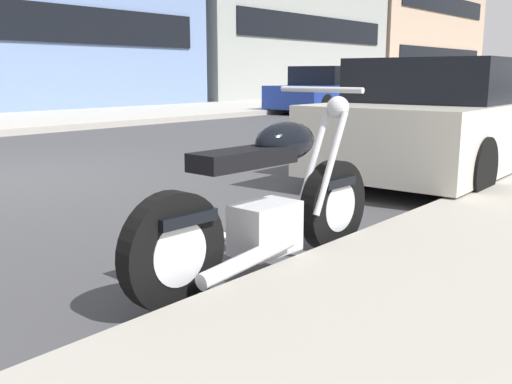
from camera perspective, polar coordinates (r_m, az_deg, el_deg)
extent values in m
cube|color=#ADA89E|center=(20.25, -1.60, 8.28)|extent=(120.00, 5.00, 0.14)
cube|color=silver|center=(4.22, -0.48, -4.82)|extent=(0.12, 2.20, 0.01)
cylinder|color=black|center=(3.99, 7.58, -1.34)|extent=(0.62, 0.13, 0.62)
cylinder|color=silver|center=(3.99, 7.58, -1.34)|extent=(0.34, 0.13, 0.34)
cylinder|color=black|center=(2.97, -8.09, -5.81)|extent=(0.62, 0.13, 0.62)
cylinder|color=silver|center=(2.97, -8.09, -5.81)|extent=(0.34, 0.13, 0.34)
cube|color=silver|center=(3.45, 0.92, -3.52)|extent=(0.41, 0.27, 0.30)
cube|color=black|center=(3.23, -1.16, 3.34)|extent=(0.69, 0.24, 0.10)
ellipsoid|color=black|center=(3.49, 2.89, 4.93)|extent=(0.49, 0.25, 0.24)
cube|color=black|center=(2.96, -7.44, -2.46)|extent=(0.37, 0.19, 0.06)
cube|color=black|center=(3.94, 7.48, 1.03)|extent=(0.32, 0.17, 0.06)
cylinder|color=silver|center=(3.85, 5.60, 3.02)|extent=(0.34, 0.05, 0.65)
cylinder|color=silver|center=(3.77, 7.31, 2.81)|extent=(0.34, 0.05, 0.65)
cylinder|color=silver|center=(3.75, 6.32, 9.91)|extent=(0.05, 0.62, 0.04)
sphere|color=silver|center=(3.92, 8.01, 8.18)|extent=(0.15, 0.15, 0.15)
cylinder|color=silver|center=(3.17, -0.75, -6.62)|extent=(0.71, 0.11, 0.16)
cube|color=beige|center=(7.35, 18.31, 5.67)|extent=(4.18, 1.85, 0.72)
cube|color=black|center=(7.25, 18.39, 10.32)|extent=(2.31, 1.66, 0.47)
cylinder|color=black|center=(8.92, 16.58, 5.34)|extent=(0.63, 0.24, 0.62)
cylinder|color=black|center=(6.49, 7.40, 3.60)|extent=(0.63, 0.24, 0.62)
cylinder|color=black|center=(5.84, 20.69, 2.09)|extent=(0.63, 0.24, 0.62)
cylinder|color=black|center=(11.27, 21.11, 6.23)|extent=(0.63, 0.25, 0.62)
cube|color=navy|center=(18.83, 6.68, 9.29)|extent=(4.29, 2.05, 0.69)
cube|color=black|center=(18.94, 6.94, 11.21)|extent=(2.03, 1.78, 0.58)
cylinder|color=black|center=(17.23, 6.71, 8.45)|extent=(0.63, 0.25, 0.62)
cylinder|color=black|center=(18.13, 2.12, 8.66)|extent=(0.63, 0.25, 0.62)
cylinder|color=black|center=(19.66, 10.87, 8.69)|extent=(0.63, 0.25, 0.62)
cylinder|color=black|center=(20.46, 6.64, 8.91)|extent=(0.63, 0.25, 0.62)
cube|color=black|center=(18.88, -17.12, 15.36)|extent=(9.23, 0.06, 1.10)
cube|color=black|center=(27.98, 6.07, 15.59)|extent=(11.14, 0.06, 1.10)
cube|color=tan|center=(42.98, 11.29, 16.59)|extent=(14.35, 10.40, 10.40)
cube|color=black|center=(40.50, 17.76, 12.47)|extent=(12.05, 0.06, 1.10)
cube|color=black|center=(40.71, 18.05, 17.00)|extent=(12.05, 0.06, 1.10)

